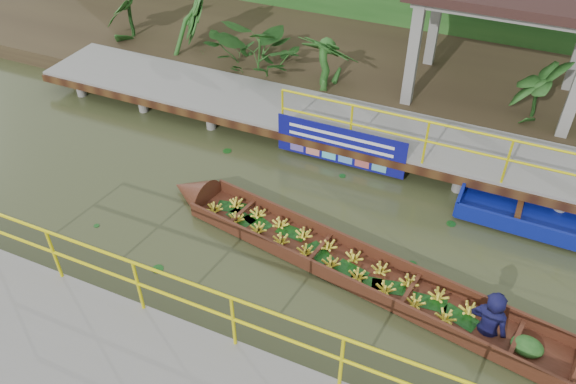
% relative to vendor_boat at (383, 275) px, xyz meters
% --- Properties ---
extents(ground, '(80.00, 80.00, 0.00)m').
position_rel_vendor_boat_xyz_m(ground, '(-2.31, 0.52, -0.27)').
color(ground, '#30351A').
rests_on(ground, ground).
extents(land_strip, '(30.00, 8.00, 0.45)m').
position_rel_vendor_boat_xyz_m(land_strip, '(-2.31, 8.02, -0.04)').
color(land_strip, '#2E2217').
rests_on(land_strip, ground).
extents(far_dock, '(16.00, 2.06, 1.66)m').
position_rel_vendor_boat_xyz_m(far_dock, '(-2.29, 3.95, 0.21)').
color(far_dock, gray).
rests_on(far_dock, ground).
extents(pavilion, '(4.40, 3.00, 3.00)m').
position_rel_vendor_boat_xyz_m(pavilion, '(0.69, 6.82, 2.55)').
color(pavilion, gray).
rests_on(pavilion, ground).
extents(vendor_boat, '(8.91, 2.36, 2.14)m').
position_rel_vendor_boat_xyz_m(vendor_boat, '(0.00, 0.00, 0.00)').
color(vendor_boat, '#3B1E10').
rests_on(vendor_boat, ground).
extents(blue_banner, '(2.95, 0.04, 0.92)m').
position_rel_vendor_boat_xyz_m(blue_banner, '(-1.90, 3.00, 0.29)').
color(blue_banner, navy).
rests_on(blue_banner, ground).
extents(tropical_plants, '(14.48, 1.48, 1.85)m').
position_rel_vendor_boat_xyz_m(tropical_plants, '(-3.46, 5.82, 1.11)').
color(tropical_plants, '#184516').
rests_on(tropical_plants, ground).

